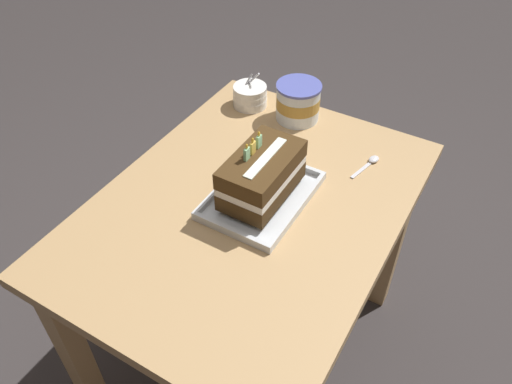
% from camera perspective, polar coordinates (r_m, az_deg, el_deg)
% --- Properties ---
extents(ground_plane, '(8.00, 8.00, 0.00)m').
position_cam_1_polar(ground_plane, '(1.90, -0.47, -17.23)').
color(ground_plane, '#383333').
extents(dining_table, '(1.00, 0.74, 0.73)m').
position_cam_1_polar(dining_table, '(1.40, -0.61, -4.64)').
color(dining_table, tan).
rests_on(dining_table, ground_plane).
extents(foil_tray, '(0.31, 0.23, 0.02)m').
position_cam_1_polar(foil_tray, '(1.32, 0.64, -0.51)').
color(foil_tray, silver).
rests_on(foil_tray, dining_table).
extents(birthday_cake, '(0.23, 0.14, 0.16)m').
position_cam_1_polar(birthday_cake, '(1.27, 0.66, 1.98)').
color(birthday_cake, '#432D15').
rests_on(birthday_cake, foil_tray).
extents(bowl_stack, '(0.11, 0.11, 0.11)m').
position_cam_1_polar(bowl_stack, '(1.66, -0.68, 10.81)').
color(bowl_stack, white).
rests_on(bowl_stack, dining_table).
extents(ice_cream_tub, '(0.14, 0.14, 0.12)m').
position_cam_1_polar(ice_cream_tub, '(1.59, 4.77, 10.13)').
color(ice_cream_tub, white).
rests_on(ice_cream_tub, dining_table).
extents(serving_spoon_near_tray, '(0.12, 0.05, 0.01)m').
position_cam_1_polar(serving_spoon_near_tray, '(1.47, 12.90, 3.40)').
color(serving_spoon_near_tray, silver).
rests_on(serving_spoon_near_tray, dining_table).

